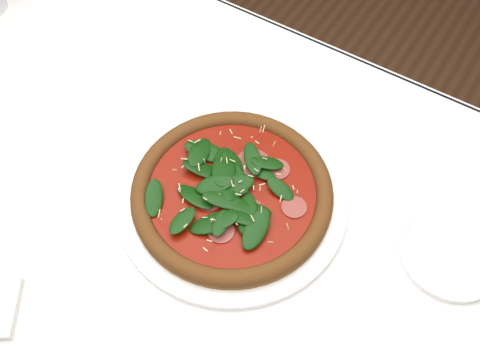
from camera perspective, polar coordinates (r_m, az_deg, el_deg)
The scene contains 5 objects.
ground at distance 1.45m, azimuth -4.12°, elevation -17.75°, with size 6.00×6.00×0.00m, color brown.
dining_table at distance 0.84m, azimuth -6.82°, elevation -6.06°, with size 1.21×0.81×0.75m.
plate at distance 0.74m, azimuth -0.85°, elevation -1.86°, with size 0.32×0.32×0.01m.
pizza at distance 0.73m, azimuth -0.86°, elevation -1.12°, with size 0.28×0.28×0.04m.
saucer_far at distance 0.76m, azimuth 21.57°, elevation -7.26°, with size 0.14×0.14×0.01m.
Camera 1 is at (0.29, -0.26, 1.39)m, focal length 40.00 mm.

